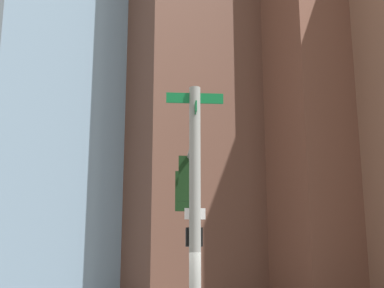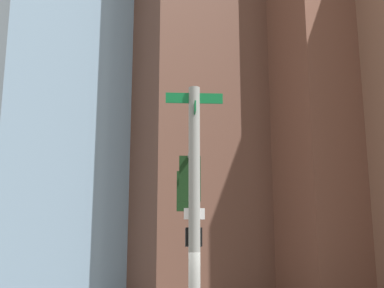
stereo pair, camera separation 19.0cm
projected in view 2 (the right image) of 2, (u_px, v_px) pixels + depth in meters
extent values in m
cylinder|color=gray|center=(194.00, 224.00, 11.94)|extent=(0.25, 0.25, 6.18)
cylinder|color=gray|center=(188.00, 163.00, 14.96)|extent=(2.83, 4.60, 0.12)
cylinder|color=gray|center=(192.00, 167.00, 13.21)|extent=(0.61, 0.93, 0.75)
cube|color=#0F6B33|center=(194.00, 98.00, 12.62)|extent=(1.12, 0.69, 0.24)
cube|color=#0F6B33|center=(194.00, 111.00, 12.55)|extent=(0.44, 0.71, 0.24)
cube|color=white|center=(194.00, 214.00, 12.00)|extent=(0.40, 0.26, 0.24)
cube|color=#1E4C1E|center=(189.00, 180.00, 14.23)|extent=(0.47, 0.47, 1.00)
cube|color=black|center=(190.00, 178.00, 14.05)|extent=(0.49, 0.31, 1.16)
sphere|color=#470A07|center=(189.00, 170.00, 14.50)|extent=(0.20, 0.20, 0.20)
cylinder|color=#1E4C1E|center=(189.00, 167.00, 14.59)|extent=(0.22, 0.15, 0.23)
sphere|color=#F29E0C|center=(189.00, 181.00, 14.43)|extent=(0.20, 0.20, 0.20)
cylinder|color=#1E4C1E|center=(189.00, 178.00, 14.52)|extent=(0.22, 0.15, 0.23)
sphere|color=#0A3819|center=(189.00, 193.00, 14.36)|extent=(0.20, 0.20, 0.20)
cylinder|color=#1E4C1E|center=(189.00, 190.00, 14.44)|extent=(0.22, 0.15, 0.23)
cube|color=#1E4C1E|center=(186.00, 192.00, 16.20)|extent=(0.47, 0.47, 1.00)
cube|color=black|center=(186.00, 191.00, 16.02)|extent=(0.49, 0.31, 1.16)
sphere|color=#470A07|center=(186.00, 183.00, 16.47)|extent=(0.20, 0.20, 0.20)
cylinder|color=#1E4C1E|center=(185.00, 181.00, 16.56)|extent=(0.22, 0.15, 0.23)
sphere|color=#F29E0C|center=(186.00, 193.00, 16.40)|extent=(0.20, 0.20, 0.20)
cylinder|color=#1E4C1E|center=(185.00, 191.00, 16.49)|extent=(0.22, 0.15, 0.23)
sphere|color=#0A3819|center=(186.00, 203.00, 16.33)|extent=(0.20, 0.20, 0.20)
cylinder|color=#1E4C1E|center=(185.00, 201.00, 16.42)|extent=(0.22, 0.15, 0.23)
cube|color=black|center=(194.00, 237.00, 12.15)|extent=(0.44, 0.40, 0.40)
cube|color=#EA5914|center=(193.00, 238.00, 12.28)|extent=(0.23, 0.15, 0.28)
cube|color=brown|center=(213.00, 92.00, 60.39)|extent=(23.06, 16.08, 43.67)
cube|color=brown|center=(318.00, 104.00, 61.04)|extent=(18.45, 15.09, 41.47)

